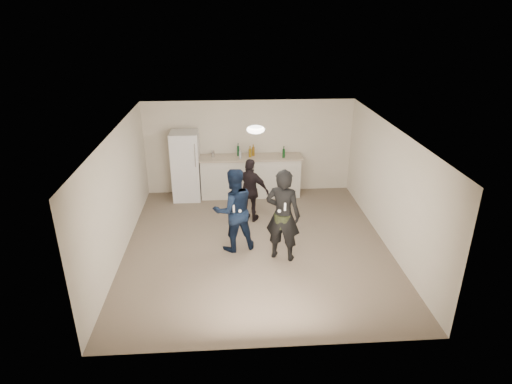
{
  "coord_description": "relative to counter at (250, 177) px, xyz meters",
  "views": [
    {
      "loc": [
        -0.54,
        -7.91,
        4.65
      ],
      "look_at": [
        0.0,
        0.2,
        1.15
      ],
      "focal_mm": 30.0,
      "sensor_mm": 36.0,
      "label": 1
    }
  ],
  "objects": [
    {
      "name": "counter_top",
      "position": [
        0.0,
        0.0,
        0.55
      ],
      "size": [
        2.68,
        0.64,
        0.04
      ],
      "primitive_type": "cube",
      "color": "#C0AA95",
      "rests_on": "counter"
    },
    {
      "name": "bottle_cluster",
      "position": [
        0.1,
        -0.01,
        0.68
      ],
      "size": [
        1.23,
        0.3,
        0.26
      ],
      "color": "#896813",
      "rests_on": "counter_top"
    },
    {
      "name": "remote_woman",
      "position": [
        0.46,
        -3.43,
        0.72
      ],
      "size": [
        0.04,
        0.04,
        0.15
      ],
      "primitive_type": "cube",
      "color": "white",
      "rests_on": "woman"
    },
    {
      "name": "shaker",
      "position": [
        -0.97,
        0.04,
        0.65
      ],
      "size": [
        0.08,
        0.08,
        0.17
      ],
      "primitive_type": "cylinder",
      "color": "#AEAEB2",
      "rests_on": "counter_top"
    },
    {
      "name": "woman",
      "position": [
        0.46,
        -3.18,
        0.43
      ],
      "size": [
        0.81,
        0.69,
        1.9
      ],
      "primitive_type": "imported",
      "rotation": [
        0.0,
        0.0,
        2.75
      ],
      "color": "black",
      "rests_on": "floor"
    },
    {
      "name": "spectator",
      "position": [
        -0.08,
        -1.48,
        0.24
      ],
      "size": [
        0.97,
        0.71,
        1.53
      ],
      "primitive_type": "imported",
      "rotation": [
        0.0,
        0.0,
        2.71
      ],
      "color": "black",
      "rests_on": "floor"
    },
    {
      "name": "nunchuk_woman",
      "position": [
        0.36,
        -3.4,
        0.62
      ],
      "size": [
        0.07,
        0.07,
        0.07
      ],
      "primitive_type": "sphere",
      "color": "silver",
      "rests_on": "woman"
    },
    {
      "name": "ceiling",
      "position": [
        -0.02,
        -2.67,
        1.98
      ],
      "size": [
        6.0,
        6.0,
        0.0
      ],
      "primitive_type": "plane",
      "rotation": [
        3.14,
        0.0,
        0.0
      ],
      "color": "silver",
      "rests_on": "wall_back"
    },
    {
      "name": "camo_shorts",
      "position": [
        0.46,
        -3.18,
        0.32
      ],
      "size": [
        0.34,
        0.34,
        0.28
      ],
      "primitive_type": "cylinder",
      "color": "#2D3B1A",
      "rests_on": "woman"
    },
    {
      "name": "floor",
      "position": [
        -0.02,
        -2.67,
        -0.53
      ],
      "size": [
        6.0,
        6.0,
        0.0
      ],
      "primitive_type": "plane",
      "color": "#6B5B4C",
      "rests_on": "ground"
    },
    {
      "name": "counter",
      "position": [
        0.0,
        0.0,
        0.0
      ],
      "size": [
        2.6,
        0.56,
        1.05
      ],
      "primitive_type": "cube",
      "color": "beige",
      "rests_on": "floor"
    },
    {
      "name": "wall_left",
      "position": [
        -2.77,
        -2.67,
        0.72
      ],
      "size": [
        0.0,
        6.0,
        6.0
      ],
      "primitive_type": "plane",
      "rotation": [
        1.57,
        0.0,
        1.57
      ],
      "color": "beige",
      "rests_on": "floor"
    },
    {
      "name": "nunchuk_man",
      "position": [
        -0.37,
        -3.0,
        0.45
      ],
      "size": [
        0.07,
        0.07,
        0.07
      ],
      "primitive_type": "sphere",
      "color": "white",
      "rests_on": "man"
    },
    {
      "name": "remote_man",
      "position": [
        -0.49,
        -3.03,
        0.53
      ],
      "size": [
        0.04,
        0.04,
        0.15
      ],
      "primitive_type": "cube",
      "color": "silver",
      "rests_on": "man"
    },
    {
      "name": "fridge_handle",
      "position": [
        -1.4,
        -0.44,
        0.78
      ],
      "size": [
        0.02,
        0.02,
        0.6
      ],
      "primitive_type": "cylinder",
      "color": "silver",
      "rests_on": "fridge"
    },
    {
      "name": "fridge",
      "position": [
        -1.68,
        -0.07,
        0.38
      ],
      "size": [
        0.7,
        0.7,
        1.8
      ],
      "primitive_type": "cube",
      "color": "silver",
      "rests_on": "floor"
    },
    {
      "name": "wall_front",
      "position": [
        -0.02,
        -5.67,
        0.72
      ],
      "size": [
        6.0,
        0.0,
        6.0
      ],
      "primitive_type": "plane",
      "rotation": [
        -1.57,
        0.0,
        0.0
      ],
      "color": "beige",
      "rests_on": "floor"
    },
    {
      "name": "wall_back",
      "position": [
        -0.02,
        0.33,
        0.72
      ],
      "size": [
        6.0,
        0.0,
        6.0
      ],
      "primitive_type": "plane",
      "rotation": [
        1.57,
        0.0,
        0.0
      ],
      "color": "beige",
      "rests_on": "floor"
    },
    {
      "name": "man",
      "position": [
        -0.49,
        -2.75,
        0.36
      ],
      "size": [
        1.02,
        0.88,
        1.78
      ],
      "primitive_type": "imported",
      "rotation": [
        0.0,
        0.0,
        3.42
      ],
      "color": "#102343",
      "rests_on": "floor"
    },
    {
      "name": "wall_right",
      "position": [
        2.73,
        -2.67,
        0.72
      ],
      "size": [
        0.0,
        6.0,
        6.0
      ],
      "primitive_type": "plane",
      "rotation": [
        1.57,
        0.0,
        -1.57
      ],
      "color": "beige",
      "rests_on": "floor"
    },
    {
      "name": "ceiling_dome",
      "position": [
        -0.02,
        -2.37,
        1.93
      ],
      "size": [
        0.36,
        0.36,
        0.16
      ],
      "primitive_type": "ellipsoid",
      "color": "white",
      "rests_on": "ceiling"
    }
  ]
}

